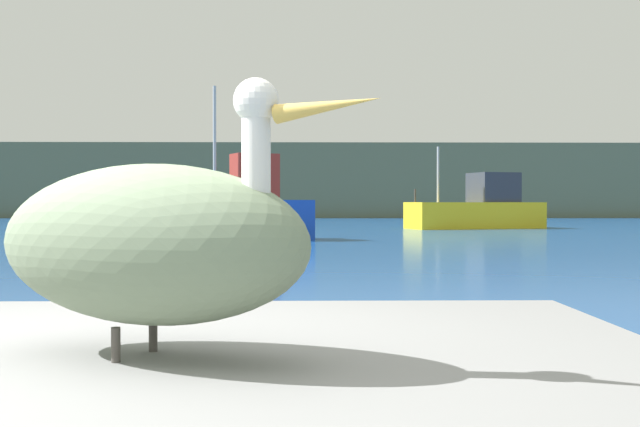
{
  "coord_description": "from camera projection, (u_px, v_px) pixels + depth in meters",
  "views": [
    {
      "loc": [
        1.15,
        -2.53,
        1.4
      ],
      "look_at": [
        1.54,
        22.02,
        1.04
      ],
      "focal_mm": 42.36,
      "sensor_mm": 36.0,
      "label": 1
    }
  ],
  "objects": [
    {
      "name": "fishing_boat_blue",
      "position": [
        251.0,
        210.0,
        27.98
      ],
      "size": [
        4.8,
        3.29,
        5.63
      ],
      "rotation": [
        0.0,
        0.0,
        3.58
      ],
      "color": "blue",
      "rests_on": "ground"
    },
    {
      "name": "hillside_backdrop",
      "position": [
        296.0,
        182.0,
        75.46
      ],
      "size": [
        140.0,
        15.33,
        6.83
      ],
      "primitive_type": "cube",
      "color": "#5B664C",
      "rests_on": "ground"
    },
    {
      "name": "pelican",
      "position": [
        151.0,
        242.0,
        2.49
      ],
      "size": [
        1.39,
        1.0,
        0.9
      ],
      "rotation": [
        0.0,
        0.0,
        -0.45
      ],
      "color": "gray",
      "rests_on": "pier_dock"
    },
    {
      "name": "fishing_boat_yellow",
      "position": [
        479.0,
        209.0,
        40.71
      ],
      "size": [
        7.75,
        4.38,
        4.36
      ],
      "rotation": [
        0.0,
        0.0,
        3.44
      ],
      "color": "yellow",
      "rests_on": "ground"
    }
  ]
}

